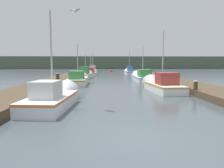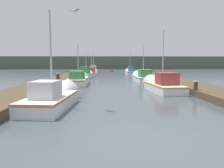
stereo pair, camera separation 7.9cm
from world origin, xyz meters
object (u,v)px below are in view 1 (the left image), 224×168
at_px(fishing_boat_2, 78,80).
at_px(seagull_lead, 75,11).
at_px(fishing_boat_3, 142,77).
at_px(fishing_boat_7, 93,70).
at_px(mooring_piling_0, 58,81).
at_px(mooring_piling_1, 195,89).
at_px(fishing_boat_0, 55,98).
at_px(fishing_boat_5, 91,73).
at_px(fishing_boat_1, 161,85).
at_px(mooring_piling_2, 143,73).
at_px(fishing_boat_4, 86,74).
at_px(channel_buoy, 111,71).
at_px(fishing_boat_6, 129,72).
at_px(mooring_piling_3, 148,74).

bearing_deg(fishing_boat_2, seagull_lead, -84.36).
xyz_separation_m(fishing_boat_3, fishing_boat_7, (-6.88, 17.60, 0.07)).
distance_m(fishing_boat_7, mooring_piling_0, 25.23).
xyz_separation_m(mooring_piling_0, mooring_piling_1, (9.51, -3.58, -0.16)).
height_order(fishing_boat_0, fishing_boat_3, fishing_boat_0).
bearing_deg(mooring_piling_0, fishing_boat_5, 85.12).
xyz_separation_m(fishing_boat_1, seagull_lead, (-5.60, -5.73, 4.01)).
distance_m(mooring_piling_1, mooring_piling_2, 17.54).
bearing_deg(fishing_boat_3, fishing_boat_0, -117.72).
height_order(fishing_boat_4, mooring_piling_2, fishing_boat_4).
xyz_separation_m(fishing_boat_3, mooring_piling_2, (1.30, 6.35, 0.07)).
bearing_deg(fishing_boat_0, fishing_boat_7, 94.73).
distance_m(fishing_boat_5, fishing_boat_7, 8.24).
relative_size(mooring_piling_2, channel_buoy, 0.90).
relative_size(fishing_boat_0, fishing_boat_3, 0.86).
relative_size(fishing_boat_0, fishing_boat_5, 1.01).
xyz_separation_m(fishing_boat_3, seagull_lead, (-5.72, -14.32, 4.03)).
xyz_separation_m(fishing_boat_7, mooring_piling_0, (-1.27, -25.20, 0.17)).
bearing_deg(fishing_boat_0, mooring_piling_0, 106.45).
height_order(fishing_boat_3, mooring_piling_1, fishing_boat_3).
relative_size(fishing_boat_1, mooring_piling_1, 5.34).
bearing_deg(fishing_boat_0, mooring_piling_1, 21.98).
xyz_separation_m(mooring_piling_1, seagull_lead, (-7.09, -3.13, 3.95)).
bearing_deg(mooring_piling_2, fishing_boat_1, -95.44).
distance_m(fishing_boat_5, fishing_boat_6, 8.05).
bearing_deg(fishing_boat_2, fishing_boat_4, 88.89).
relative_size(fishing_boat_6, channel_buoy, 5.04).
bearing_deg(fishing_boat_4, mooring_piling_2, 17.56).
distance_m(fishing_boat_5, mooring_piling_0, 17.03).
height_order(fishing_boat_1, channel_buoy, fishing_boat_1).
bearing_deg(mooring_piling_1, mooring_piling_3, 90.09).
height_order(fishing_boat_7, mooring_piling_0, fishing_boat_7).
relative_size(channel_buoy, seagull_lead, 2.09).
xyz_separation_m(mooring_piling_1, channel_buoy, (-4.28, 34.50, -0.34)).
bearing_deg(mooring_piling_1, channel_buoy, 97.08).
bearing_deg(mooring_piling_0, fishing_boat_0, -78.26).
bearing_deg(mooring_piling_2, fishing_boat_5, 159.40).
height_order(fishing_boat_2, mooring_piling_0, fishing_boat_2).
distance_m(fishing_boat_6, seagull_lead, 28.85).
relative_size(fishing_boat_7, channel_buoy, 5.28).
height_order(fishing_boat_2, fishing_boat_4, fishing_boat_2).
bearing_deg(fishing_boat_1, fishing_boat_6, 84.54).
distance_m(fishing_boat_4, fishing_boat_7, 13.38).
xyz_separation_m(fishing_boat_0, mooring_piling_3, (8.21, 16.72, 0.18)).
distance_m(mooring_piling_0, mooring_piling_2, 16.85).
bearing_deg(fishing_boat_2, fishing_boat_1, -36.20).
distance_m(fishing_boat_3, fishing_boat_5, 11.51).
distance_m(mooring_piling_3, seagull_lead, 19.07).
relative_size(fishing_boat_2, fishing_boat_4, 1.05).
bearing_deg(fishing_boat_6, fishing_boat_7, 149.61).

